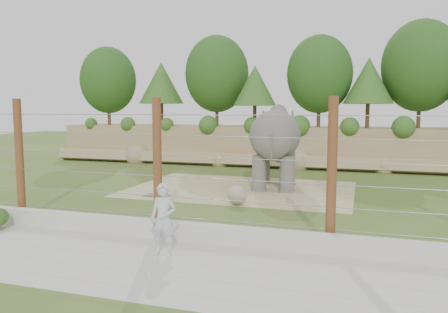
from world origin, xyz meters
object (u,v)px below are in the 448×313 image
(barrier_fence, at_px, (157,166))
(stone_ball, at_px, (237,195))
(elephant, at_px, (275,147))
(zookeeper, at_px, (163,219))

(barrier_fence, bearing_deg, stone_ball, 73.38)
(elephant, height_order, barrier_fence, barrier_fence)
(elephant, distance_m, stone_ball, 4.44)
(stone_ball, xyz_separation_m, zookeeper, (-0.20, -6.05, 0.53))
(elephant, bearing_deg, zookeeper, -101.50)
(elephant, distance_m, zookeeper, 10.26)
(barrier_fence, bearing_deg, elephant, 77.24)
(elephant, relative_size, zookeeper, 2.57)
(elephant, xyz_separation_m, zookeeper, (-0.83, -10.18, -0.97))
(elephant, xyz_separation_m, barrier_fence, (-1.89, -8.33, 0.10))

